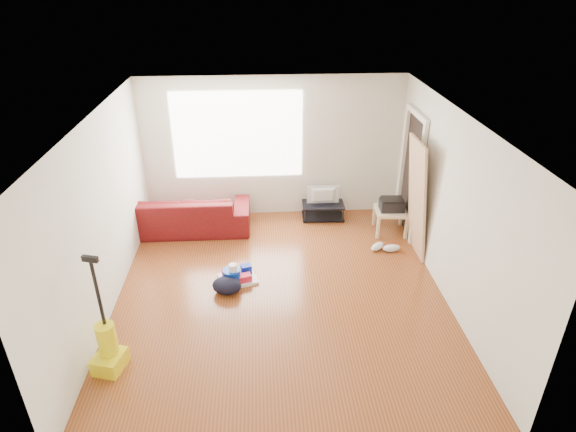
{
  "coord_description": "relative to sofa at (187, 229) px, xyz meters",
  "views": [
    {
      "loc": [
        -0.24,
        -5.44,
        4.08
      ],
      "look_at": [
        0.14,
        0.6,
        0.91
      ],
      "focal_mm": 30.0,
      "sensor_mm": 36.0,
      "label": 1
    }
  ],
  "objects": [
    {
      "name": "vacuum",
      "position": [
        -0.46,
        -3.19,
        0.27
      ],
      "size": [
        0.38,
        0.41,
        1.45
      ],
      "rotation": [
        0.0,
        0.0,
        -0.27
      ],
      "color": "yellow",
      "rests_on": "ground"
    },
    {
      "name": "tv_stand",
      "position": [
        2.42,
        0.27,
        0.15
      ],
      "size": [
        0.76,
        0.45,
        0.28
      ],
      "rotation": [
        0.0,
        0.0,
        -0.03
      ],
      "color": "black",
      "rests_on": "ground"
    },
    {
      "name": "toilet_paper",
      "position": [
        0.88,
        -1.71,
        0.18
      ],
      "size": [
        0.12,
        0.12,
        0.11
      ],
      "primitive_type": "cylinder",
      "color": "white",
      "rests_on": "bucket"
    },
    {
      "name": "printer",
      "position": [
        3.49,
        -0.3,
        0.52
      ],
      "size": [
        0.41,
        0.32,
        0.21
      ],
      "rotation": [
        0.0,
        0.0,
        -0.06
      ],
      "color": "black",
      "rests_on": "side_table"
    },
    {
      "name": "backpack",
      "position": [
        0.79,
        -1.87,
        0.0
      ],
      "size": [
        0.47,
        0.41,
        0.23
      ],
      "primitive_type": "ellipsoid",
      "rotation": [
        0.0,
        0.0,
        -0.22
      ],
      "color": "black",
      "rests_on": "ground"
    },
    {
      "name": "bucket",
      "position": [
        0.86,
        -1.68,
        0.0
      ],
      "size": [
        0.32,
        0.32,
        0.25
      ],
      "primitive_type": "cylinder",
      "rotation": [
        0.0,
        0.0,
        0.35
      ],
      "color": "#0329A4",
      "rests_on": "ground"
    },
    {
      "name": "cleaning_tray",
      "position": [
        0.95,
        -1.57,
        0.06
      ],
      "size": [
        0.61,
        0.55,
        0.19
      ],
      "rotation": [
        0.0,
        0.0,
        0.3
      ],
      "color": "white",
      "rests_on": "ground"
    },
    {
      "name": "tv",
      "position": [
        2.42,
        0.27,
        0.44
      ],
      "size": [
        0.57,
        0.07,
        0.33
      ],
      "primitive_type": "imported",
      "rotation": [
        0.0,
        0.0,
        3.14
      ],
      "color": "black",
      "rests_on": "tv_stand"
    },
    {
      "name": "sneakers",
      "position": [
        3.26,
        -0.91,
        0.06
      ],
      "size": [
        0.51,
        0.28,
        0.12
      ],
      "rotation": [
        0.0,
        0.0,
        0.28
      ],
      "color": "silver",
      "rests_on": "ground"
    },
    {
      "name": "side_table",
      "position": [
        3.49,
        -0.3,
        0.35
      ],
      "size": [
        0.56,
        0.56,
        0.42
      ],
      "rotation": [
        0.0,
        0.0,
        -0.09
      ],
      "color": "beige",
      "rests_on": "ground"
    },
    {
      "name": "room",
      "position": [
        1.61,
        -1.8,
        1.25
      ],
      "size": [
        4.51,
        5.01,
        2.51
      ],
      "color": "brown",
      "rests_on": "ground"
    },
    {
      "name": "door_panel",
      "position": [
        3.67,
        -0.95,
        0.0
      ],
      "size": [
        0.23,
        0.75,
        1.86
      ],
      "primitive_type": "cube",
      "rotation": [
        0.0,
        -0.1,
        0.0
      ],
      "color": "tan",
      "rests_on": "ground"
    },
    {
      "name": "sofa",
      "position": [
        0.0,
        0.0,
        0.0
      ],
      "size": [
        2.21,
        0.86,
        0.64
      ],
      "primitive_type": "imported",
      "rotation": [
        0.0,
        0.0,
        3.14
      ],
      "color": "#50170F",
      "rests_on": "ground"
    }
  ]
}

